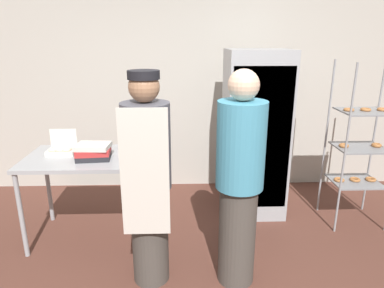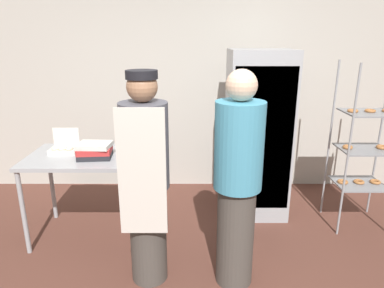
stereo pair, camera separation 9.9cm
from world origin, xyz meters
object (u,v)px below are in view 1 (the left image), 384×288
object	(u,v)px
donut_box	(61,150)
person_customer	(239,181)
refrigerator	(255,134)
blender_pitcher	(127,138)
binder_stack	(93,152)
person_baker	(148,180)
baking_rack	(360,147)

from	to	relation	value
donut_box	person_customer	size ratio (longest dim) A/B	0.15
refrigerator	blender_pitcher	size ratio (longest dim) A/B	7.32
blender_pitcher	binder_stack	bearing A→B (deg)	-131.71
blender_pitcher	person_baker	distance (m)	0.96
donut_box	person_customer	xyz separation A→B (m)	(1.63, -0.79, -0.02)
donut_box	binder_stack	xyz separation A→B (m)	(0.35, -0.15, 0.03)
donut_box	blender_pitcher	bearing A→B (deg)	13.82
refrigerator	baking_rack	world-z (taller)	refrigerator
baking_rack	donut_box	xyz separation A→B (m)	(-3.08, -0.15, 0.06)
refrigerator	baking_rack	distance (m)	1.11
donut_box	binder_stack	world-z (taller)	donut_box
donut_box	person_customer	bearing A→B (deg)	-25.77
refrigerator	person_customer	world-z (taller)	refrigerator
person_baker	person_customer	xyz separation A→B (m)	(0.72, -0.03, -0.01)
donut_box	blender_pitcher	world-z (taller)	blender_pitcher
person_baker	baking_rack	bearing A→B (deg)	22.83
binder_stack	donut_box	bearing A→B (deg)	156.74
refrigerator	binder_stack	xyz separation A→B (m)	(-1.66, -0.60, 0.02)
person_baker	binder_stack	bearing A→B (deg)	132.97
refrigerator	person_customer	xyz separation A→B (m)	(-0.38, -1.24, -0.03)
refrigerator	donut_box	size ratio (longest dim) A/B	6.95
binder_stack	person_baker	size ratio (longest dim) A/B	0.19
baking_rack	person_baker	size ratio (longest dim) A/B	1.00
refrigerator	donut_box	world-z (taller)	refrigerator
binder_stack	person_baker	world-z (taller)	person_baker
blender_pitcher	binder_stack	size ratio (longest dim) A/B	0.78
baking_rack	blender_pitcher	size ratio (longest dim) A/B	6.92
blender_pitcher	person_customer	distance (m)	1.38
baking_rack	binder_stack	xyz separation A→B (m)	(-2.73, -0.31, 0.08)
blender_pitcher	person_customer	bearing A→B (deg)	-43.00
blender_pitcher	donut_box	bearing A→B (deg)	-166.18
person_customer	blender_pitcher	bearing A→B (deg)	137.00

